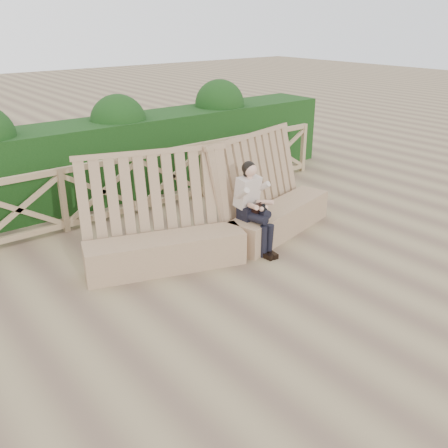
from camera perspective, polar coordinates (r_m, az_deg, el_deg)
ground at (r=6.38m, az=0.72°, el=-9.05°), size 60.00×60.00×0.00m
bench at (r=7.67m, az=0.06°, el=0.10°), size 4.48×1.44×1.62m
woman at (r=7.53m, az=3.32°, el=2.45°), size 0.39×0.80×1.38m
guardrail at (r=8.89m, az=-13.67°, el=3.65°), size 10.10×0.09×1.10m
hedge at (r=9.89m, az=-16.80°, el=6.44°), size 12.00×1.20×1.50m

